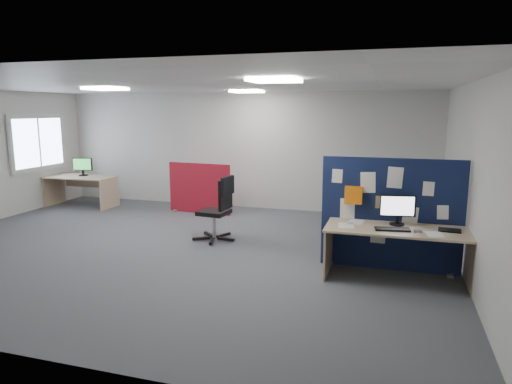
% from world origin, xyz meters
% --- Properties ---
extents(floor, '(9.00, 9.00, 0.00)m').
position_xyz_m(floor, '(0.00, 0.00, 0.00)').
color(floor, '#4D4F54').
rests_on(floor, ground).
extents(ceiling, '(9.00, 7.00, 0.02)m').
position_xyz_m(ceiling, '(0.00, 0.00, 2.70)').
color(ceiling, white).
rests_on(ceiling, wall_back).
extents(wall_back, '(9.00, 0.02, 2.70)m').
position_xyz_m(wall_back, '(0.00, 3.50, 1.35)').
color(wall_back, silver).
rests_on(wall_back, floor).
extents(wall_right, '(0.02, 7.00, 2.70)m').
position_xyz_m(wall_right, '(4.50, 0.00, 1.35)').
color(wall_right, silver).
rests_on(wall_right, floor).
extents(window, '(0.06, 1.70, 1.30)m').
position_xyz_m(window, '(-4.44, 2.00, 1.55)').
color(window, white).
rests_on(window, wall_left).
extents(ceiling_lights, '(4.10, 4.10, 0.04)m').
position_xyz_m(ceiling_lights, '(0.33, 0.67, 2.67)').
color(ceiling_lights, white).
rests_on(ceiling_lights, ceiling).
extents(navy_divider, '(1.98, 0.30, 1.63)m').
position_xyz_m(navy_divider, '(3.46, 0.00, 0.82)').
color(navy_divider, '#0F1338').
rests_on(navy_divider, floor).
extents(main_desk, '(1.92, 0.85, 0.73)m').
position_xyz_m(main_desk, '(3.58, -0.35, 0.57)').
color(main_desk, tan).
rests_on(main_desk, floor).
extents(monitor_main, '(0.48, 0.20, 0.42)m').
position_xyz_m(monitor_main, '(3.57, -0.22, 0.97)').
color(monitor_main, black).
rests_on(monitor_main, main_desk).
extents(keyboard, '(0.47, 0.25, 0.02)m').
position_xyz_m(keyboard, '(3.51, -0.52, 0.74)').
color(keyboard, black).
rests_on(keyboard, main_desk).
extents(mouse, '(0.11, 0.08, 0.03)m').
position_xyz_m(mouse, '(3.83, -0.54, 0.74)').
color(mouse, '#ABAAB0').
rests_on(mouse, main_desk).
extents(paper_tray, '(0.30, 0.25, 0.01)m').
position_xyz_m(paper_tray, '(4.24, -0.34, 0.74)').
color(paper_tray, black).
rests_on(paper_tray, main_desk).
extents(red_divider, '(1.50, 0.30, 1.13)m').
position_xyz_m(red_divider, '(-0.65, 2.58, 0.55)').
color(red_divider, '#AB1626').
rests_on(red_divider, floor).
extents(second_desk, '(1.63, 0.81, 0.73)m').
position_xyz_m(second_desk, '(-3.68, 2.47, 0.55)').
color(second_desk, tan).
rests_on(second_desk, floor).
extents(monitor_second, '(0.47, 0.22, 0.43)m').
position_xyz_m(monitor_second, '(-3.68, 2.54, 0.97)').
color(monitor_second, black).
rests_on(monitor_second, second_desk).
extents(office_chair, '(0.75, 0.76, 1.15)m').
position_xyz_m(office_chair, '(0.59, 0.65, 0.65)').
color(office_chair, black).
rests_on(office_chair, floor).
extents(desk_papers, '(1.38, 0.70, 0.00)m').
position_xyz_m(desk_papers, '(3.31, -0.43, 0.73)').
color(desk_papers, white).
rests_on(desk_papers, main_desk).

